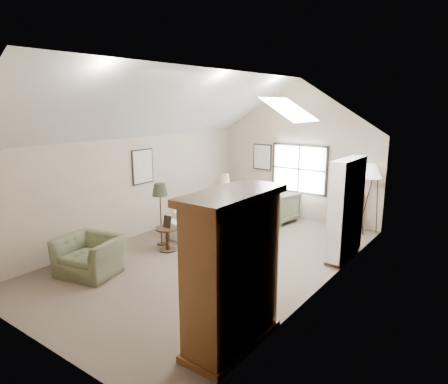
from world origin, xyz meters
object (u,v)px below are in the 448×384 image
Objects in this scene: sofa at (208,220)px; side_chair at (356,213)px; side_table at (168,239)px; coffee_table at (242,235)px; armchair_near at (90,255)px; armchair_far at (279,206)px; armoire at (232,271)px.

sofa is 3.92m from side_chair.
coffee_table is at bearing 49.05° from side_table.
side_chair reaches higher than coffee_table.
sofa is at bearing 72.21° from armchair_near.
armoire is at bearing 121.19° from armchair_far.
sofa is 2.27× the size of armchair_far.
armchair_near is 1.19× the size of coffee_table.
sofa is 3.99× the size of side_table.
armoire is 3.98m from side_table.
armchair_near is at bearing 85.41° from armchair_far.
armoire is 4.13m from coffee_table.
side_chair is at bearing 46.43° from armchair_near.
side_table is (0.10, -1.60, -0.05)m from sofa.
armchair_near is 1.85m from side_table.
sofa is at bearing 93.58° from side_table.
sofa is 2.28× the size of side_chair.
sofa is (-3.38, 3.71, -0.78)m from armoire.
side_table is (-0.92, -3.58, -0.16)m from armchair_far.
sofa is 1.89× the size of armchair_near.
armchair_far is at bearing 75.53° from side_table.
armchair_far is at bearing 95.85° from coffee_table.
sofa reaches higher than coffee_table.
armchair_far is (1.28, 5.39, 0.06)m from armchair_near.
sofa is 2.23m from armchair_far.
coffee_table is (0.23, -2.25, -0.19)m from armchair_far.
armchair_near is 6.70m from side_chair.
armchair_far is (1.02, 1.98, 0.12)m from sofa.
coffee_table is 3.24m from side_chair.
armchair_near is 1.20× the size of side_chair.
side_table is at bearing -130.95° from coffee_table.
armoire is at bearing -122.19° from sofa.
side_chair is at bearing -160.17° from armchair_far.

